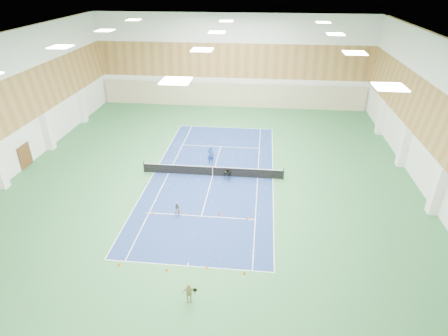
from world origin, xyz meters
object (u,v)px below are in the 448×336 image
object	(u,v)px
tennis_net	(213,170)
coach	(211,155)
child_court	(178,209)
ball_cart	(227,175)
child_apron	(189,293)

from	to	relation	value
tennis_net	coach	distance (m)	2.58
child_court	coach	bearing A→B (deg)	70.28
tennis_net	ball_cart	xyz separation A→B (m)	(1.43, -0.60, -0.09)
child_apron	coach	bearing A→B (deg)	86.39
ball_cart	child_apron	bearing A→B (deg)	-74.89
coach	tennis_net	bearing A→B (deg)	111.48
child_apron	ball_cart	size ratio (longest dim) A/B	1.39
coach	ball_cart	distance (m)	3.69
child_court	tennis_net	bearing A→B (deg)	63.05
child_court	child_apron	world-z (taller)	child_apron
child_apron	ball_cart	world-z (taller)	child_apron
tennis_net	child_apron	distance (m)	14.68
ball_cart	coach	bearing A→B (deg)	140.36
ball_cart	child_court	bearing A→B (deg)	-99.93
coach	child_court	bearing A→B (deg)	91.96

